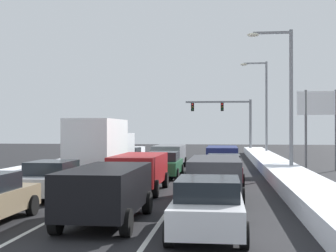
{
  "coord_description": "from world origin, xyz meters",
  "views": [
    {
      "loc": [
        3.63,
        -6.82,
        2.82
      ],
      "look_at": [
        -0.54,
        28.2,
        3.05
      ],
      "focal_mm": 50.62,
      "sensor_mm": 36.0,
      "label": 1
    }
  ],
  "objects_px": {
    "sedan_white_right_lane_nearest": "(208,206)",
    "suv_charcoal_right_lane_second": "(215,175)",
    "box_truck_left_lane_third": "(101,145)",
    "traffic_light_gantry": "(230,115)",
    "street_lamp_right_near": "(285,90)",
    "roadside_sign_right": "(321,112)",
    "suv_gray_center_lane_fourth": "(169,154)",
    "street_lamp_right_mid": "(263,101)",
    "sedan_silver_left_lane_second": "(53,179)",
    "sedan_charcoal_left_lane_fourth": "(127,158)",
    "suv_navy_right_lane_fourth": "(222,157)",
    "sedan_green_center_lane_third": "(164,164)",
    "suv_black_center_lane_nearest": "(107,189)",
    "sedan_maroon_right_lane_third": "(224,169)",
    "suv_red_center_lane_second": "(139,169)"
  },
  "relations": [
    {
      "from": "sedan_white_right_lane_nearest",
      "to": "suv_gray_center_lane_fourth",
      "type": "distance_m",
      "value": 20.97
    },
    {
      "from": "sedan_green_center_lane_third",
      "to": "street_lamp_right_mid",
      "type": "xyz_separation_m",
      "value": [
        7.3,
        20.03,
        4.82
      ]
    },
    {
      "from": "street_lamp_right_near",
      "to": "suv_red_center_lane_second",
      "type": "bearing_deg",
      "value": -134.74
    },
    {
      "from": "sedan_silver_left_lane_second",
      "to": "sedan_charcoal_left_lane_fourth",
      "type": "xyz_separation_m",
      "value": [
        0.14,
        14.4,
        0.0
      ]
    },
    {
      "from": "roadside_sign_right",
      "to": "suv_navy_right_lane_fourth",
      "type": "bearing_deg",
      "value": -163.16
    },
    {
      "from": "suv_red_center_lane_second",
      "to": "box_truck_left_lane_third",
      "type": "height_order",
      "value": "box_truck_left_lane_third"
    },
    {
      "from": "suv_red_center_lane_second",
      "to": "roadside_sign_right",
      "type": "relative_size",
      "value": 0.89
    },
    {
      "from": "street_lamp_right_near",
      "to": "street_lamp_right_mid",
      "type": "relative_size",
      "value": 0.91
    },
    {
      "from": "sedan_white_right_lane_nearest",
      "to": "suv_charcoal_right_lane_second",
      "type": "xyz_separation_m",
      "value": [
        0.07,
        6.12,
        0.25
      ]
    },
    {
      "from": "suv_black_center_lane_nearest",
      "to": "box_truck_left_lane_third",
      "type": "bearing_deg",
      "value": 105.5
    },
    {
      "from": "sedan_charcoal_left_lane_fourth",
      "to": "roadside_sign_right",
      "type": "distance_m",
      "value": 13.81
    },
    {
      "from": "box_truck_left_lane_third",
      "to": "traffic_light_gantry",
      "type": "xyz_separation_m",
      "value": [
        7.5,
        28.56,
        2.6
      ]
    },
    {
      "from": "suv_red_center_lane_second",
      "to": "suv_gray_center_lane_fourth",
      "type": "distance_m",
      "value": 12.5
    },
    {
      "from": "sedan_green_center_lane_third",
      "to": "suv_gray_center_lane_fourth",
      "type": "bearing_deg",
      "value": 93.71
    },
    {
      "from": "suv_black_center_lane_nearest",
      "to": "roadside_sign_right",
      "type": "height_order",
      "value": "roadside_sign_right"
    },
    {
      "from": "sedan_maroon_right_lane_third",
      "to": "sedan_charcoal_left_lane_fourth",
      "type": "xyz_separation_m",
      "value": [
        -6.85,
        8.47,
        0.0
      ]
    },
    {
      "from": "sedan_maroon_right_lane_third",
      "to": "sedan_green_center_lane_third",
      "type": "distance_m",
      "value": 4.36
    },
    {
      "from": "sedan_green_center_lane_third",
      "to": "roadside_sign_right",
      "type": "relative_size",
      "value": 0.82
    },
    {
      "from": "suv_gray_center_lane_fourth",
      "to": "sedan_silver_left_lane_second",
      "type": "height_order",
      "value": "suv_gray_center_lane_fourth"
    },
    {
      "from": "sedan_maroon_right_lane_third",
      "to": "suv_gray_center_lane_fourth",
      "type": "relative_size",
      "value": 0.92
    },
    {
      "from": "suv_charcoal_right_lane_second",
      "to": "traffic_light_gantry",
      "type": "distance_m",
      "value": 35.89
    },
    {
      "from": "suv_charcoal_right_lane_second",
      "to": "sedan_charcoal_left_lane_fourth",
      "type": "height_order",
      "value": "suv_charcoal_right_lane_second"
    },
    {
      "from": "sedan_white_right_lane_nearest",
      "to": "suv_charcoal_right_lane_second",
      "type": "height_order",
      "value": "suv_charcoal_right_lane_second"
    },
    {
      "from": "roadside_sign_right",
      "to": "sedan_charcoal_left_lane_fourth",
      "type": "bearing_deg",
      "value": -179.85
    },
    {
      "from": "sedan_maroon_right_lane_third",
      "to": "street_lamp_right_near",
      "type": "xyz_separation_m",
      "value": [
        3.57,
        3.58,
        4.38
      ]
    },
    {
      "from": "box_truck_left_lane_third",
      "to": "suv_navy_right_lane_fourth",
      "type": "bearing_deg",
      "value": 37.79
    },
    {
      "from": "box_truck_left_lane_third",
      "to": "traffic_light_gantry",
      "type": "distance_m",
      "value": 29.65
    },
    {
      "from": "street_lamp_right_near",
      "to": "roadside_sign_right",
      "type": "bearing_deg",
      "value": 58.67
    },
    {
      "from": "sedan_silver_left_lane_second",
      "to": "street_lamp_right_near",
      "type": "bearing_deg",
      "value": 42.03
    },
    {
      "from": "suv_red_center_lane_second",
      "to": "box_truck_left_lane_third",
      "type": "distance_m",
      "value": 6.01
    },
    {
      "from": "suv_navy_right_lane_fourth",
      "to": "sedan_charcoal_left_lane_fourth",
      "type": "xyz_separation_m",
      "value": [
        -6.74,
        1.99,
        -0.25
      ]
    },
    {
      "from": "suv_charcoal_right_lane_second",
      "to": "box_truck_left_lane_third",
      "type": "bearing_deg",
      "value": 132.35
    },
    {
      "from": "suv_red_center_lane_second",
      "to": "box_truck_left_lane_third",
      "type": "relative_size",
      "value": 0.68
    },
    {
      "from": "suv_navy_right_lane_fourth",
      "to": "sedan_green_center_lane_third",
      "type": "xyz_separation_m",
      "value": [
        -3.35,
        -3.84,
        -0.25
      ]
    },
    {
      "from": "suv_gray_center_lane_fourth",
      "to": "street_lamp_right_near",
      "type": "relative_size",
      "value": 0.57
    },
    {
      "from": "sedan_white_right_lane_nearest",
      "to": "traffic_light_gantry",
      "type": "xyz_separation_m",
      "value": [
        1.06,
        41.82,
        3.73
      ]
    },
    {
      "from": "suv_gray_center_lane_fourth",
      "to": "street_lamp_right_near",
      "type": "height_order",
      "value": "street_lamp_right_near"
    },
    {
      "from": "sedan_charcoal_left_lane_fourth",
      "to": "street_lamp_right_near",
      "type": "distance_m",
      "value": 12.31
    },
    {
      "from": "suv_black_center_lane_nearest",
      "to": "sedan_silver_left_lane_second",
      "type": "distance_m",
      "value": 6.06
    },
    {
      "from": "sedan_green_center_lane_third",
      "to": "sedan_charcoal_left_lane_fourth",
      "type": "distance_m",
      "value": 6.74
    },
    {
      "from": "sedan_silver_left_lane_second",
      "to": "roadside_sign_right",
      "type": "xyz_separation_m",
      "value": [
        13.55,
        14.44,
        3.25
      ]
    },
    {
      "from": "suv_charcoal_right_lane_second",
      "to": "box_truck_left_lane_third",
      "type": "height_order",
      "value": "box_truck_left_lane_third"
    },
    {
      "from": "sedan_maroon_right_lane_third",
      "to": "street_lamp_right_mid",
      "type": "bearing_deg",
      "value": 80.39
    },
    {
      "from": "suv_navy_right_lane_fourth",
      "to": "box_truck_left_lane_third",
      "type": "xyz_separation_m",
      "value": [
        -6.73,
        -5.22,
        0.88
      ]
    },
    {
      "from": "sedan_silver_left_lane_second",
      "to": "box_truck_left_lane_third",
      "type": "distance_m",
      "value": 7.29
    },
    {
      "from": "sedan_maroon_right_lane_third",
      "to": "sedan_green_center_lane_third",
      "type": "height_order",
      "value": "same"
    },
    {
      "from": "roadside_sign_right",
      "to": "sedan_silver_left_lane_second",
      "type": "bearing_deg",
      "value": -133.19
    },
    {
      "from": "street_lamp_right_mid",
      "to": "roadside_sign_right",
      "type": "bearing_deg",
      "value": -79.09
    },
    {
      "from": "sedan_maroon_right_lane_third",
      "to": "suv_red_center_lane_second",
      "type": "relative_size",
      "value": 0.92
    },
    {
      "from": "box_truck_left_lane_third",
      "to": "street_lamp_right_mid",
      "type": "distance_m",
      "value": 24.21
    }
  ]
}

